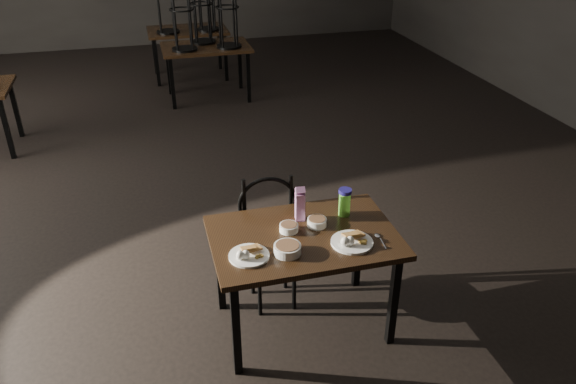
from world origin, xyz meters
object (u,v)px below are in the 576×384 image
object	(u,v)px
main_table	(304,245)
juice_carton	(300,204)
water_bottle	(345,202)
bentwood_chair	(271,232)

from	to	relation	value
main_table	juice_carton	bearing A→B (deg)	82.02
main_table	juice_carton	world-z (taller)	juice_carton
main_table	water_bottle	xyz separation A→B (m)	(0.33, 0.17, 0.18)
water_bottle	bentwood_chair	xyz separation A→B (m)	(-0.47, 0.20, -0.29)
juice_carton	water_bottle	world-z (taller)	juice_carton
water_bottle	bentwood_chair	bearing A→B (deg)	156.99
main_table	water_bottle	world-z (taller)	water_bottle
main_table	bentwood_chair	distance (m)	0.41
water_bottle	juice_carton	bearing A→B (deg)	176.15
juice_carton	bentwood_chair	world-z (taller)	juice_carton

